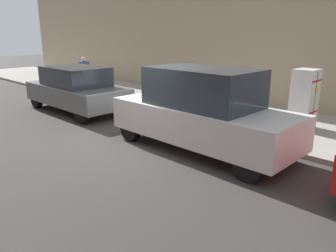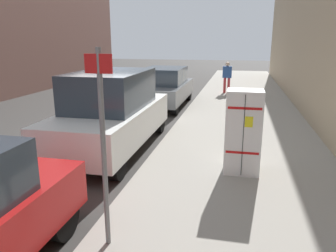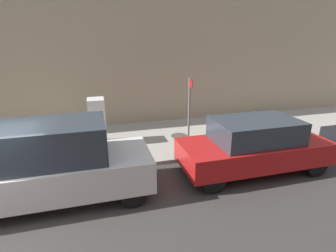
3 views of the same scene
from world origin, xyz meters
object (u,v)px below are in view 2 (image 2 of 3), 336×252
(parked_van_white, at_px, (112,112))
(pedestrian_walking_far, at_px, (227,75))
(discarded_refrigerator, at_px, (243,132))
(street_sign_post, at_px, (103,141))
(parked_suv_gray, at_px, (164,87))

(parked_van_white, bearing_deg, pedestrian_walking_far, -104.90)
(discarded_refrigerator, height_order, street_sign_post, street_sign_post)
(street_sign_post, distance_m, parked_suv_gray, 10.63)
(street_sign_post, bearing_deg, pedestrian_walking_far, -94.15)
(street_sign_post, height_order, parked_van_white, street_sign_post)
(parked_van_white, bearing_deg, discarded_refrigerator, 161.05)
(discarded_refrigerator, distance_m, street_sign_post, 3.65)
(pedestrian_walking_far, xyz_separation_m, parked_suv_gray, (2.63, 3.69, -0.19))
(street_sign_post, bearing_deg, parked_suv_gray, -81.29)
(parked_suv_gray, height_order, parked_van_white, parked_van_white)
(street_sign_post, distance_m, parked_van_white, 4.60)
(street_sign_post, xyz_separation_m, pedestrian_walking_far, (-1.03, -14.17, -0.57))
(discarded_refrigerator, bearing_deg, pedestrian_walking_far, -85.80)
(street_sign_post, relative_size, pedestrian_walking_far, 1.65)
(parked_suv_gray, bearing_deg, parked_van_white, 90.00)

